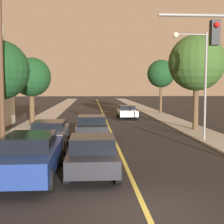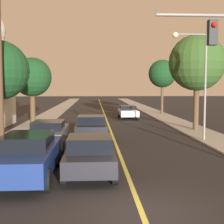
% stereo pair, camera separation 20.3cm
% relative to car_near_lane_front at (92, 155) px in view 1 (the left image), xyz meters
% --- Properties ---
extents(ground_plane, '(200.00, 200.00, 0.00)m').
position_rel_car_near_lane_front_xyz_m(ground_plane, '(1.44, -3.81, -0.79)').
color(ground_plane, black).
extents(road_surface, '(10.30, 80.00, 0.01)m').
position_rel_car_near_lane_front_xyz_m(road_surface, '(1.44, 32.19, -0.78)').
color(road_surface, black).
rests_on(road_surface, ground).
extents(sidewalk_left, '(2.50, 80.00, 0.12)m').
position_rel_car_near_lane_front_xyz_m(sidewalk_left, '(-4.96, 32.19, -0.73)').
color(sidewalk_left, '#9E998E').
rests_on(sidewalk_left, ground).
extents(sidewalk_right, '(2.50, 80.00, 0.12)m').
position_rel_car_near_lane_front_xyz_m(sidewalk_right, '(7.84, 32.19, -0.73)').
color(sidewalk_right, '#9E998E').
rests_on(sidewalk_right, ground).
extents(car_near_lane_front, '(2.00, 4.00, 1.53)m').
position_rel_car_near_lane_front_xyz_m(car_near_lane_front, '(0.00, 0.00, 0.00)').
color(car_near_lane_front, black).
rests_on(car_near_lane_front, ground).
extents(car_near_lane_second, '(2.05, 3.99, 1.57)m').
position_rel_car_near_lane_front_xyz_m(car_near_lane_second, '(-0.00, 7.82, 0.03)').
color(car_near_lane_second, black).
rests_on(car_near_lane_second, ground).
extents(car_outer_lane_front, '(2.02, 5.18, 1.68)m').
position_rel_car_near_lane_front_xyz_m(car_outer_lane_front, '(-2.27, -0.28, 0.08)').
color(car_outer_lane_front, navy).
rests_on(car_outer_lane_front, ground).
extents(car_outer_lane_second, '(1.93, 4.57, 1.57)m').
position_rel_car_near_lane_front_xyz_m(car_outer_lane_second, '(-2.27, 4.98, 0.04)').
color(car_outer_lane_second, '#474C51').
rests_on(car_outer_lane_second, ground).
extents(car_far_oncoming, '(1.95, 4.06, 1.39)m').
position_rel_car_near_lane_front_xyz_m(car_far_oncoming, '(3.76, 20.76, -0.05)').
color(car_far_oncoming, white).
rests_on(car_far_oncoming, ground).
extents(streetlamp_right, '(2.15, 0.36, 6.55)m').
position_rel_car_near_lane_front_xyz_m(streetlamp_right, '(6.40, 6.81, 3.61)').
color(streetlamp_right, slate).
rests_on(streetlamp_right, ground).
extents(utility_pole_left, '(1.60, 0.24, 8.60)m').
position_rel_car_near_lane_front_xyz_m(utility_pole_left, '(-4.31, 3.40, 3.79)').
color(utility_pole_left, '#422D1E').
rests_on(utility_pole_left, ground).
extents(tree_left_near, '(3.24, 3.24, 5.69)m').
position_rel_car_near_lane_front_xyz_m(tree_left_near, '(-4.96, 14.54, 3.35)').
color(tree_left_near, '#4C3823').
rests_on(tree_left_near, ground).
extents(tree_right_near, '(4.23, 4.23, 7.19)m').
position_rel_car_near_lane_front_xyz_m(tree_right_near, '(7.92, 11.35, 4.38)').
color(tree_right_near, '#4C3823').
rests_on(tree_right_near, ground).
extents(tree_right_far, '(3.35, 3.35, 6.50)m').
position_rel_car_near_lane_front_xyz_m(tree_right_far, '(8.44, 25.61, 4.13)').
color(tree_right_far, '#4C3823').
rests_on(tree_right_far, ground).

